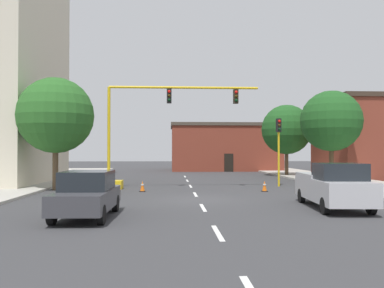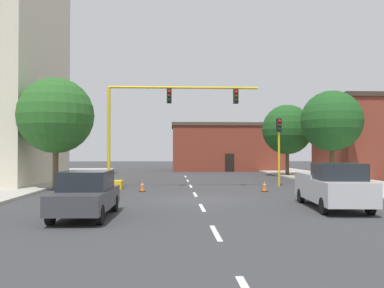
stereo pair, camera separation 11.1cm
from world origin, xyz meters
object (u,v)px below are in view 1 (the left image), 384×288
object	(u,v)px
sedan_dark_gray_near_left	(87,194)
traffic_cone_roadside_a	(142,186)
tree_right_far	(286,130)
traffic_light_pole_right	(279,136)
tree_right_mid	(331,121)
pickup_truck_silver	(333,186)
traffic_cone_roadside_b	(265,186)
traffic_signal_gantry	(132,153)
tree_left_near	(56,116)

from	to	relation	value
sedan_dark_gray_near_left	traffic_cone_roadside_a	size ratio (longest dim) A/B	6.80
sedan_dark_gray_near_left	tree_right_far	bearing A→B (deg)	59.01
traffic_light_pole_right	tree_right_mid	xyz separation A→B (m)	(4.92, 2.80, 1.32)
sedan_dark_gray_near_left	traffic_cone_roadside_a	xyz separation A→B (m)	(1.40, 9.71, -0.56)
traffic_light_pole_right	pickup_truck_silver	bearing A→B (deg)	-93.06
traffic_light_pole_right	tree_right_far	distance (m)	12.27
tree_right_far	traffic_cone_roadside_a	size ratio (longest dim) A/B	10.67
tree_right_mid	pickup_truck_silver	distance (m)	15.35
sedan_dark_gray_near_left	traffic_cone_roadside_b	size ratio (longest dim) A/B	6.81
traffic_signal_gantry	traffic_light_pole_right	distance (m)	10.37
traffic_signal_gantry	traffic_light_pole_right	world-z (taller)	traffic_signal_gantry
pickup_truck_silver	sedan_dark_gray_near_left	xyz separation A→B (m)	(-10.19, -1.89, -0.09)
traffic_cone_roadside_a	tree_right_mid	bearing A→B (deg)	22.69
traffic_signal_gantry	traffic_cone_roadside_b	distance (m)	8.92
tree_right_far	sedan_dark_gray_near_left	distance (m)	28.79
traffic_signal_gantry	tree_left_near	xyz separation A→B (m)	(-4.77, -0.71, 2.42)
traffic_light_pole_right	sedan_dark_gray_near_left	distance (m)	17.01
tree_left_near	traffic_cone_roadside_a	distance (m)	7.28
tree_left_near	traffic_cone_roadside_a	size ratio (longest dim) A/B	10.79
tree_right_far	pickup_truck_silver	world-z (taller)	tree_right_far
sedan_dark_gray_near_left	tree_right_mid	bearing A→B (deg)	44.98
tree_left_near	pickup_truck_silver	bearing A→B (deg)	-32.17
tree_right_mid	pickup_truck_silver	bearing A→B (deg)	-111.77
tree_right_mid	traffic_cone_roadside_b	size ratio (longest dim) A/B	10.86
traffic_signal_gantry	traffic_cone_roadside_a	xyz separation A→B (m)	(0.86, -1.96, -2.02)
tree_right_mid	traffic_cone_roadside_b	world-z (taller)	tree_right_mid
tree_right_far	traffic_cone_roadside_b	world-z (taller)	tree_right_far
traffic_light_pole_right	tree_right_far	xyz separation A→B (m)	(3.92, 11.58, 1.12)
traffic_signal_gantry	traffic_cone_roadside_a	size ratio (longest dim) A/B	16.28
tree_right_far	tree_right_mid	bearing A→B (deg)	-83.46
tree_right_mid	traffic_cone_roadside_b	bearing A→B (deg)	-136.98
tree_right_far	traffic_cone_roadside_b	bearing A→B (deg)	-110.91
traffic_light_pole_right	tree_left_near	distance (m)	15.18
traffic_signal_gantry	tree_right_mid	xyz separation A→B (m)	(15.15, 4.02, 2.50)
traffic_signal_gantry	sedan_dark_gray_near_left	size ratio (longest dim) A/B	2.39
tree_right_far	traffic_cone_roadside_b	xyz separation A→B (m)	(-5.77, -15.10, -4.32)
traffic_light_pole_right	traffic_cone_roadside_b	distance (m)	5.11
traffic_signal_gantry	tree_right_mid	size ratio (longest dim) A/B	1.50
tree_right_mid	tree_left_near	xyz separation A→B (m)	(-19.93, -4.73, -0.08)
tree_right_mid	tree_left_near	bearing A→B (deg)	-166.65
tree_right_mid	tree_right_far	size ratio (longest dim) A/B	1.02
tree_left_near	sedan_dark_gray_near_left	world-z (taller)	tree_left_near
pickup_truck_silver	traffic_cone_roadside_b	size ratio (longest dim) A/B	8.30
traffic_light_pole_right	tree_right_far	bearing A→B (deg)	71.31
traffic_light_pole_right	tree_right_mid	size ratio (longest dim) A/B	0.66
pickup_truck_silver	traffic_signal_gantry	bearing A→B (deg)	134.61
traffic_signal_gantry	traffic_cone_roadside_a	distance (m)	2.94
tree_left_near	pickup_truck_silver	size ratio (longest dim) A/B	1.30
pickup_truck_silver	sedan_dark_gray_near_left	distance (m)	10.36
tree_right_mid	pickup_truck_silver	size ratio (longest dim) A/B	1.31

